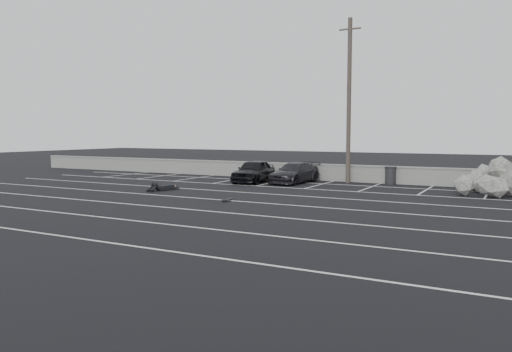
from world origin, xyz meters
The scene contains 9 objects.
ground centered at (0.00, 0.00, 0.00)m, with size 120.00×120.00×0.00m, color black.
seawall centered at (0.00, 14.00, 0.55)m, with size 50.00×0.45×1.06m.
stall_lines centered at (-0.08, 4.41, 0.00)m, with size 36.00×20.05×0.01m.
car_left centered at (-3.13, 10.82, 0.70)m, with size 1.66×4.12×1.40m, color black.
car_right centered at (-0.75, 11.66, 0.62)m, with size 1.74×4.28×1.24m, color black.
utility_pole centered at (2.12, 13.20, 5.00)m, with size 1.32×0.26×9.87m.
trash_bin centered at (4.61, 13.60, 0.54)m, with size 0.85×0.85×1.06m.
person centered at (-5.29, 5.03, 0.25)m, with size 1.31×2.61×0.50m, color black, non-canonical shape.
skateboard centered at (-0.12, 2.74, 0.07)m, with size 0.23×0.71×0.08m.
Camera 1 is at (11.49, -16.14, 3.07)m, focal length 35.00 mm.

